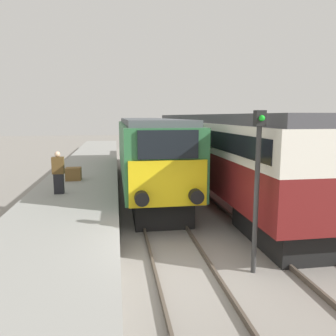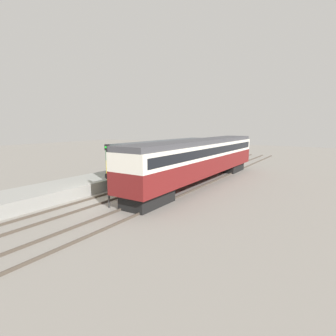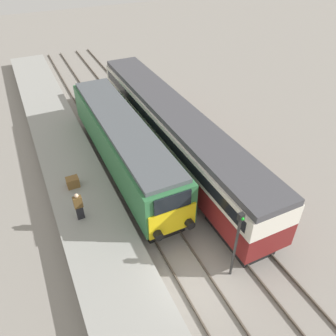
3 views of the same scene
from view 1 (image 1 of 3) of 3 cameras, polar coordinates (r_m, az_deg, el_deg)
The scene contains 9 objects.
ground_plane at distance 8.59m, azimuth 2.65°, elevation -17.43°, with size 120.00×120.00×0.00m, color gray.
platform_left at distance 15.99m, azimuth -15.03°, elevation -3.58°, with size 3.50×50.00×0.84m.
rails_near_track at distance 13.17m, azimuth -1.79°, elevation -7.54°, with size 1.51×60.00×0.14m.
rails_far_track at distance 14.00m, azimuth 12.26°, elevation -6.75°, with size 1.50×60.00×0.14m.
locomotive at distance 17.03m, azimuth -3.67°, elevation 3.11°, with size 2.70×14.36×3.69m.
passenger_carriage at distance 17.46m, azimuth 7.59°, elevation 4.20°, with size 2.75×19.83×3.90m.
person_on_platform at distance 13.31m, azimuth -18.55°, elevation -0.81°, with size 0.44×0.26×1.65m.
signal_post at distance 8.03m, azimuth 15.27°, elevation -1.88°, with size 0.24×0.28×3.96m.
luggage_crate at distance 16.00m, azimuth -16.14°, elevation -0.99°, with size 0.70×0.56×0.60m.
Camera 1 is at (-1.58, -7.53, 3.83)m, focal length 35.00 mm.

